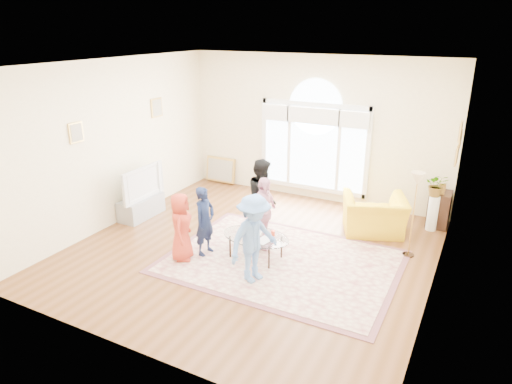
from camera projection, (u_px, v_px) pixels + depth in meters
The scene contains 18 objects.
ground at pixel (251, 250), 8.09m from camera, with size 6.00×6.00×0.00m, color brown.
room_shell at pixel (313, 132), 9.91m from camera, with size 6.00×6.00×6.00m.
area_rug at pixel (282, 261), 7.70m from camera, with size 3.60×2.60×0.02m, color beige.
rug_border at pixel (282, 261), 7.70m from camera, with size 3.80×2.80×0.01m, color #7D4950.
tv_console at pixel (141, 207), 9.46m from camera, with size 0.45×1.00×0.42m, color gray.
television at pixel (139, 182), 9.27m from camera, with size 0.18×1.16×0.67m.
coffee_table at pixel (256, 237), 7.69m from camera, with size 1.24×0.83×0.54m.
armchair at pixel (374, 215), 8.66m from camera, with size 1.13×0.99×0.74m, color yellow.
side_cabinet at pixel (439, 209), 8.99m from camera, with size 0.40×0.50×0.70m, color black.
floor_lamp at pixel (417, 186), 7.48m from camera, with size 0.26×0.26×1.51m.
plant_pedestal at pixel (433, 213), 8.79m from camera, with size 0.20×0.20×0.70m, color white.
potted_plant at pixel (437, 185), 8.59m from camera, with size 0.41×0.35×0.45m, color #33722D.
leaning_picture at pixel (221, 183), 11.55m from camera, with size 0.80×0.05×0.62m, color tan.
child_red at pixel (181, 227), 7.59m from camera, with size 0.57×0.37×1.17m, color #C23926.
child_navy at pixel (205, 221), 7.76m from camera, with size 0.44×0.29×1.21m, color #131D3C.
child_black at pixel (263, 197), 8.49m from camera, with size 0.71×0.55×1.46m, color black.
child_pink at pixel (263, 213), 7.95m from camera, with size 0.77×0.32×1.31m, color #EAA0BB.
child_blue at pixel (254, 239), 6.90m from camera, with size 0.91×0.52×1.41m, color #5E8BD7.
Camera 1 is at (3.41, -6.38, 3.77)m, focal length 32.00 mm.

